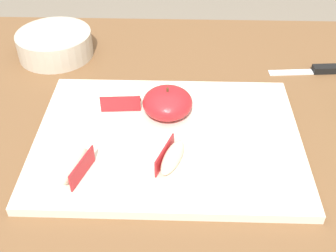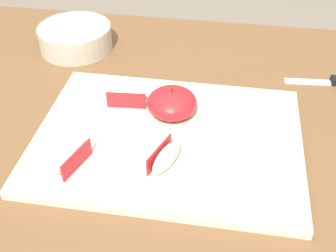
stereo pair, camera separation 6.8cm
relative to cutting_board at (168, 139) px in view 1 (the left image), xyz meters
The scene contains 8 objects.
dining_table 0.15m from the cutting_board, 149.52° to the left, with size 1.15×0.84×0.78m.
cutting_board is the anchor object (origin of this frame).
apple_half_skin_up 0.07m from the cutting_board, 92.52° to the left, with size 0.09×0.09×0.05m.
apple_wedge_left 0.07m from the cutting_board, 83.29° to the right, with size 0.05×0.08×0.03m.
apple_wedge_near_knife 0.12m from the cutting_board, 139.09° to the left, with size 0.07×0.03×0.03m.
apple_wedge_right 0.16m from the cutting_board, 145.83° to the right, with size 0.05×0.08×0.03m.
paring_knife 0.38m from the cutting_board, 35.91° to the left, with size 0.16×0.03×0.01m.
ceramic_fruit_bowl 0.37m from the cutting_board, 132.09° to the left, with size 0.16×0.16×0.05m.
Camera 1 is at (0.08, -0.56, 1.25)m, focal length 45.30 mm.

